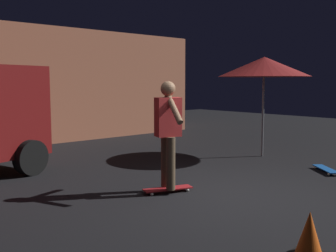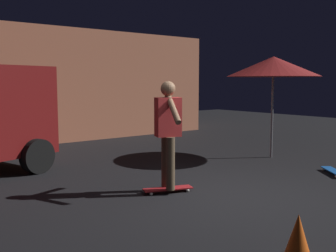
{
  "view_description": "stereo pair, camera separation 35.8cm",
  "coord_description": "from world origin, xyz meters",
  "px_view_note": "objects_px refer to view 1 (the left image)",
  "views": [
    {
      "loc": [
        -4.65,
        -3.67,
        1.72
      ],
      "look_at": [
        -0.57,
        0.87,
        1.05
      ],
      "focal_mm": 42.64,
      "sensor_mm": 36.0,
      "label": 1
    },
    {
      "loc": [
        -4.38,
        -3.9,
        1.72
      ],
      "look_at": [
        -0.57,
        0.87,
        1.05
      ],
      "focal_mm": 42.64,
      "sensor_mm": 36.0,
      "label": 2
    }
  ],
  "objects_px": {
    "skater": "(168,127)",
    "skateboard_ridden": "(168,189)",
    "traffic_cone": "(309,236)",
    "patio_umbrella": "(264,67)",
    "skateboard_spare": "(326,169)"
  },
  "relations": [
    {
      "from": "skater",
      "to": "skateboard_ridden",
      "type": "bearing_deg",
      "value": 0.0
    },
    {
      "from": "skateboard_ridden",
      "to": "traffic_cone",
      "type": "bearing_deg",
      "value": -100.83
    },
    {
      "from": "skater",
      "to": "patio_umbrella",
      "type": "bearing_deg",
      "value": 12.55
    },
    {
      "from": "skater",
      "to": "traffic_cone",
      "type": "distance_m",
      "value": 2.83
    },
    {
      "from": "patio_umbrella",
      "to": "skater",
      "type": "xyz_separation_m",
      "value": [
        -3.7,
        -0.82,
        -1.04
      ]
    },
    {
      "from": "patio_umbrella",
      "to": "skateboard_spare",
      "type": "height_order",
      "value": "patio_umbrella"
    },
    {
      "from": "traffic_cone",
      "to": "skateboard_spare",
      "type": "bearing_deg",
      "value": 24.28
    },
    {
      "from": "skateboard_ridden",
      "to": "skateboard_spare",
      "type": "height_order",
      "value": "same"
    },
    {
      "from": "patio_umbrella",
      "to": "skater",
      "type": "height_order",
      "value": "patio_umbrella"
    },
    {
      "from": "skateboard_ridden",
      "to": "skateboard_spare",
      "type": "relative_size",
      "value": 1.09
    },
    {
      "from": "skateboard_ridden",
      "to": "skateboard_spare",
      "type": "distance_m",
      "value": 3.37
    },
    {
      "from": "patio_umbrella",
      "to": "traffic_cone",
      "type": "bearing_deg",
      "value": -140.4
    },
    {
      "from": "patio_umbrella",
      "to": "traffic_cone",
      "type": "relative_size",
      "value": 5.0
    },
    {
      "from": "skateboard_ridden",
      "to": "traffic_cone",
      "type": "relative_size",
      "value": 1.74
    },
    {
      "from": "skateboard_spare",
      "to": "traffic_cone",
      "type": "distance_m",
      "value": 4.1
    }
  ]
}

